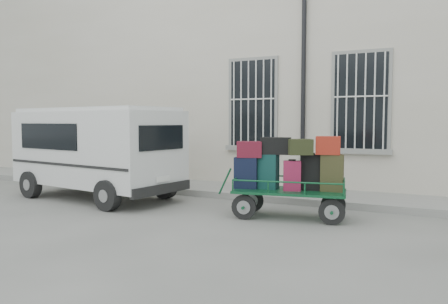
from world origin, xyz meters
The scene contains 5 objects.
ground centered at (0.00, 0.00, 0.00)m, with size 80.00×80.00×0.00m, color #61625D.
building centered at (0.00, 5.50, 3.00)m, with size 24.00×5.15×6.00m.
sidewalk centered at (0.00, 2.20, 0.07)m, with size 24.00×1.70×0.15m, color gray.
luggage_cart centered at (1.49, 0.12, 0.84)m, with size 2.42×1.25×1.52m.
van centered at (-3.15, 0.18, 1.20)m, with size 4.35×2.36×2.09m.
Camera 1 is at (3.90, -7.56, 1.78)m, focal length 35.00 mm.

